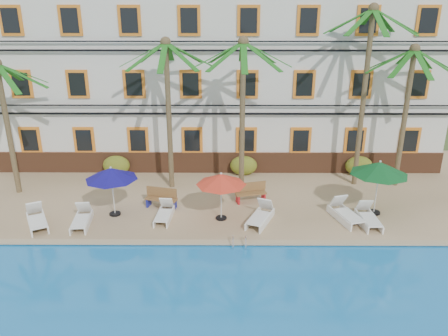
{
  "coord_description": "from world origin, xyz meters",
  "views": [
    {
      "loc": [
        0.4,
        -16.19,
        9.2
      ],
      "look_at": [
        0.28,
        3.0,
        2.0
      ],
      "focal_mm": 35.0,
      "sensor_mm": 36.0,
      "label": 1
    }
  ],
  "objects_px": {
    "umbrella_green": "(380,168)",
    "lounger_d": "(261,216)",
    "lounger_a": "(37,219)",
    "bench_right": "(250,192)",
    "umbrella_blue": "(111,174)",
    "bench_left": "(162,198)",
    "lounger_e": "(345,213)",
    "lounger_f": "(368,217)",
    "palm_c": "(243,96)",
    "lounger_c": "(164,213)",
    "umbrella_red": "(221,180)",
    "palm_a": "(4,107)",
    "lounger_b": "(82,219)",
    "palm_d": "(366,75)",
    "palm_e": "(408,97)",
    "pool_ladder": "(239,244)",
    "palm_b": "(168,94)"
  },
  "relations": [
    {
      "from": "lounger_f",
      "to": "umbrella_blue",
      "type": "bearing_deg",
      "value": 176.03
    },
    {
      "from": "lounger_b",
      "to": "palm_d",
      "type": "bearing_deg",
      "value": 19.89
    },
    {
      "from": "lounger_b",
      "to": "pool_ladder",
      "type": "xyz_separation_m",
      "value": [
        6.76,
        -1.62,
        -0.29
      ]
    },
    {
      "from": "palm_c",
      "to": "palm_d",
      "type": "height_order",
      "value": "palm_d"
    },
    {
      "from": "palm_e",
      "to": "lounger_d",
      "type": "distance_m",
      "value": 9.64
    },
    {
      "from": "palm_a",
      "to": "umbrella_green",
      "type": "xyz_separation_m",
      "value": [
        17.32,
        -2.33,
        -2.19
      ]
    },
    {
      "from": "palm_a",
      "to": "lounger_e",
      "type": "relative_size",
      "value": 3.06
    },
    {
      "from": "palm_d",
      "to": "lounger_d",
      "type": "relative_size",
      "value": 4.31
    },
    {
      "from": "lounger_f",
      "to": "lounger_a",
      "type": "bearing_deg",
      "value": -178.77
    },
    {
      "from": "umbrella_blue",
      "to": "lounger_f",
      "type": "bearing_deg",
      "value": -3.97
    },
    {
      "from": "pool_ladder",
      "to": "palm_c",
      "type": "bearing_deg",
      "value": 87.4
    },
    {
      "from": "umbrella_green",
      "to": "pool_ladder",
      "type": "bearing_deg",
      "value": -155.64
    },
    {
      "from": "umbrella_blue",
      "to": "lounger_b",
      "type": "height_order",
      "value": "umbrella_blue"
    },
    {
      "from": "lounger_f",
      "to": "pool_ladder",
      "type": "relative_size",
      "value": 2.6
    },
    {
      "from": "lounger_f",
      "to": "palm_c",
      "type": "bearing_deg",
      "value": 148.43
    },
    {
      "from": "lounger_d",
      "to": "bench_left",
      "type": "bearing_deg",
      "value": 161.38
    },
    {
      "from": "lounger_d",
      "to": "palm_a",
      "type": "bearing_deg",
      "value": 165.0
    },
    {
      "from": "lounger_a",
      "to": "bench_right",
      "type": "distance_m",
      "value": 9.67
    },
    {
      "from": "bench_right",
      "to": "pool_ladder",
      "type": "distance_m",
      "value": 4.2
    },
    {
      "from": "palm_c",
      "to": "umbrella_blue",
      "type": "height_order",
      "value": "palm_c"
    },
    {
      "from": "umbrella_green",
      "to": "lounger_d",
      "type": "xyz_separation_m",
      "value": [
        -5.25,
        -0.9,
        -1.88
      ]
    },
    {
      "from": "bench_left",
      "to": "bench_right",
      "type": "height_order",
      "value": "same"
    },
    {
      "from": "umbrella_red",
      "to": "lounger_e",
      "type": "relative_size",
      "value": 1.01
    },
    {
      "from": "palm_c",
      "to": "lounger_c",
      "type": "height_order",
      "value": "palm_c"
    },
    {
      "from": "lounger_a",
      "to": "lounger_f",
      "type": "bearing_deg",
      "value": 1.23
    },
    {
      "from": "palm_e",
      "to": "bench_left",
      "type": "relative_size",
      "value": 4.61
    },
    {
      "from": "umbrella_blue",
      "to": "umbrella_green",
      "type": "xyz_separation_m",
      "value": [
        11.81,
        0.21,
        0.2
      ]
    },
    {
      "from": "palm_b",
      "to": "umbrella_blue",
      "type": "xyz_separation_m",
      "value": [
        -2.21,
        -3.26,
        -2.91
      ]
    },
    {
      "from": "bench_right",
      "to": "umbrella_green",
      "type": "bearing_deg",
      "value": -13.1
    },
    {
      "from": "lounger_e",
      "to": "lounger_f",
      "type": "bearing_deg",
      "value": -20.41
    },
    {
      "from": "lounger_c",
      "to": "lounger_f",
      "type": "relative_size",
      "value": 0.93
    },
    {
      "from": "bench_right",
      "to": "lounger_c",
      "type": "bearing_deg",
      "value": -153.85
    },
    {
      "from": "umbrella_red",
      "to": "bench_right",
      "type": "height_order",
      "value": "umbrella_red"
    },
    {
      "from": "palm_e",
      "to": "umbrella_red",
      "type": "bearing_deg",
      "value": -156.58
    },
    {
      "from": "umbrella_blue",
      "to": "bench_left",
      "type": "distance_m",
      "value": 2.67
    },
    {
      "from": "bench_left",
      "to": "lounger_d",
      "type": "bearing_deg",
      "value": -18.62
    },
    {
      "from": "palm_c",
      "to": "lounger_a",
      "type": "bearing_deg",
      "value": -157.76
    },
    {
      "from": "palm_a",
      "to": "umbrella_red",
      "type": "relative_size",
      "value": 3.02
    },
    {
      "from": "lounger_a",
      "to": "lounger_b",
      "type": "bearing_deg",
      "value": 2.88
    },
    {
      "from": "palm_b",
      "to": "lounger_d",
      "type": "height_order",
      "value": "palm_b"
    },
    {
      "from": "lounger_a",
      "to": "lounger_e",
      "type": "distance_m",
      "value": 13.42
    },
    {
      "from": "palm_e",
      "to": "umbrella_green",
      "type": "xyz_separation_m",
      "value": [
        -2.18,
        -3.37,
        -2.52
      ]
    },
    {
      "from": "lounger_a",
      "to": "lounger_c",
      "type": "bearing_deg",
      "value": 7.15
    },
    {
      "from": "palm_b",
      "to": "bench_left",
      "type": "bearing_deg",
      "value": -94.06
    },
    {
      "from": "umbrella_blue",
      "to": "lounger_b",
      "type": "xyz_separation_m",
      "value": [
        -1.18,
        -0.99,
        -1.7
      ]
    },
    {
      "from": "palm_a",
      "to": "bench_right",
      "type": "bearing_deg",
      "value": -5.02
    },
    {
      "from": "umbrella_green",
      "to": "lounger_f",
      "type": "xyz_separation_m",
      "value": [
        -0.58,
        -0.99,
        -1.89
      ]
    },
    {
      "from": "lounger_a",
      "to": "lounger_f",
      "type": "distance_m",
      "value": 14.33
    },
    {
      "from": "pool_ladder",
      "to": "palm_b",
      "type": "bearing_deg",
      "value": 119.85
    },
    {
      "from": "palm_d",
      "to": "umbrella_blue",
      "type": "bearing_deg",
      "value": -162.56
    }
  ]
}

